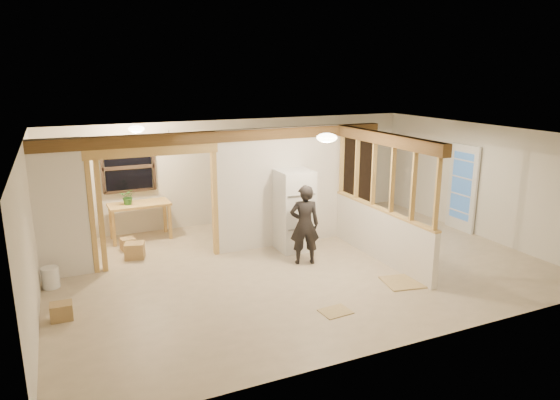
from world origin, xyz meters
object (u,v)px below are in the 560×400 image
refrigerator (294,210)px  work_table (140,221)px  woman (305,225)px  bookshelf (354,172)px  shop_vac (56,241)px

refrigerator → work_table: (-2.80, 1.98, -0.43)m
work_table → refrigerator: bearing=-37.3°
woman → bookshelf: size_ratio=0.77×
refrigerator → shop_vac: refrigerator is taller
woman → shop_vac: bearing=-10.1°
bookshelf → woman: bearing=-135.0°
refrigerator → work_table: refrigerator is taller
work_table → bookshelf: bookshelf is taller
shop_vac → bookshelf: size_ratio=0.34×
refrigerator → work_table: 3.46m
work_table → shop_vac: size_ratio=1.89×
shop_vac → woman: bearing=-28.0°
shop_vac → refrigerator: bearing=-18.5°
shop_vac → bookshelf: bearing=5.4°
woman → shop_vac: 4.94m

